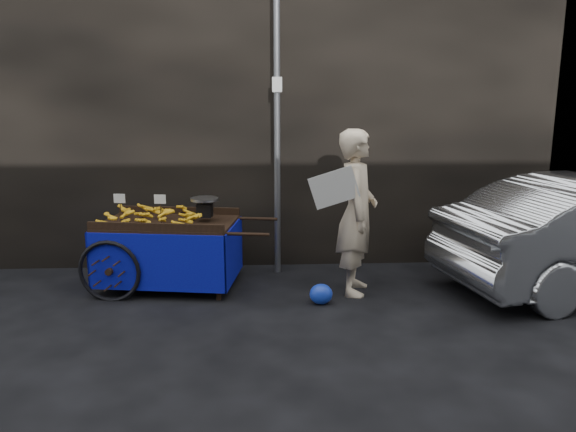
{
  "coord_description": "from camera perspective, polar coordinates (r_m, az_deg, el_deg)",
  "views": [
    {
      "loc": [
        0.06,
        -5.75,
        2.31
      ],
      "look_at": [
        0.39,
        0.5,
        0.93
      ],
      "focal_mm": 35.0,
      "sensor_mm": 36.0,
      "label": 1
    }
  ],
  "objects": [
    {
      "name": "plastic_bag",
      "position": [
        6.3,
        3.38,
        -7.93
      ],
      "size": [
        0.26,
        0.21,
        0.23
      ],
      "primitive_type": "ellipsoid",
      "color": "#1936BD",
      "rests_on": "ground"
    },
    {
      "name": "banana_cart",
      "position": [
        6.84,
        -12.46,
        -1.22
      ],
      "size": [
        2.28,
        1.3,
        1.18
      ],
      "rotation": [
        0.0,
        0.0,
        -0.15
      ],
      "color": "black",
      "rests_on": "ground"
    },
    {
      "name": "street_pole",
      "position": [
        7.06,
        -1.12,
        10.02
      ],
      "size": [
        0.12,
        0.1,
        4.0
      ],
      "color": "slate",
      "rests_on": "ground"
    },
    {
      "name": "ground",
      "position": [
        6.19,
        -3.45,
        -9.44
      ],
      "size": [
        80.0,
        80.0,
        0.0
      ],
      "primitive_type": "plane",
      "color": "black",
      "rests_on": "ground"
    },
    {
      "name": "building_wall",
      "position": [
        8.36,
        -0.79,
        13.78
      ],
      "size": [
        13.5,
        2.0,
        5.0
      ],
      "color": "black",
      "rests_on": "ground"
    },
    {
      "name": "vendor",
      "position": [
        6.49,
        7.01,
        0.36
      ],
      "size": [
        0.89,
        0.78,
        1.91
      ],
      "rotation": [
        0.0,
        0.0,
        1.35
      ],
      "color": "beige",
      "rests_on": "ground"
    }
  ]
}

